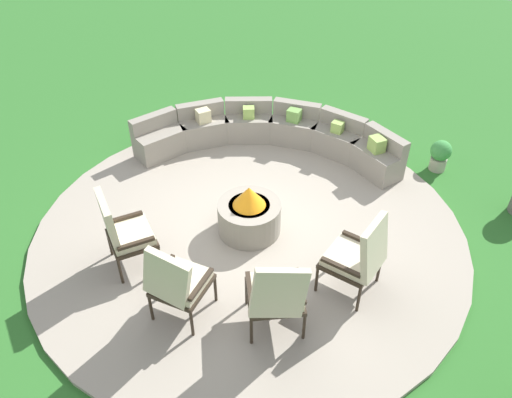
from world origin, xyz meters
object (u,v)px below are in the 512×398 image
Objects in this scene: fire_pit at (249,214)px; lounge_chair_back_right at (359,255)px; curved_stone_bench at (270,135)px; potted_plant_2 at (440,154)px; lounge_chair_front_left at (122,230)px; lounge_chair_back_left at (276,294)px; lounge_chair_front_right at (176,282)px.

lounge_chair_back_right is at bearing -13.60° from fire_pit.
potted_plant_2 is at bearing 16.05° from curved_stone_bench.
fire_pit is 1.66m from lounge_chair_back_right.
lounge_chair_back_right is at bearing -97.34° from potted_plant_2.
fire_pit is 0.77× the size of lounge_chair_back_right.
lounge_chair_front_left reaches higher than lounge_chair_back_right.
lounge_chair_back_left is at bearing 36.17° from lounge_chair_front_left.
curved_stone_bench is 3.61m from lounge_chair_front_right.
lounge_chair_back_right reaches higher than potted_plant_2.
lounge_chair_back_right is at bearing 35.59° from lounge_chair_front_right.
fire_pit is at bearing 87.49° from lounge_chair_front_left.
lounge_chair_back_left reaches higher than curved_stone_bench.
fire_pit is 1.65m from lounge_chair_front_left.
lounge_chair_back_left is at bearing -63.85° from curved_stone_bench.
potted_plant_2 is (2.02, 4.29, -0.34)m from lounge_chair_front_right.
lounge_chair_front_left is at bearing 156.99° from lounge_chair_front_right.
lounge_chair_back_left is (1.02, 0.33, -0.01)m from lounge_chair_front_right.
potted_plant_2 is (1.00, 3.96, -0.32)m from lounge_chair_back_left.
lounge_chair_back_right is 3.09m from potted_plant_2.
lounge_chair_front_right is at bearing -81.04° from curved_stone_bench.
lounge_chair_front_right reaches higher than lounge_chair_back_right.
lounge_chair_back_right is (1.59, -0.38, 0.28)m from fire_pit.
lounge_chair_front_right is (0.56, -3.55, 0.28)m from curved_stone_bench.
curved_stone_bench is 2.69m from potted_plant_2.
lounge_chair_front_left is 2.78m from lounge_chair_back_right.
lounge_chair_front_left is at bearing 145.67° from lounge_chair_back_left.
curved_stone_bench is 3.74× the size of lounge_chair_back_right.
lounge_chair_back_left reaches higher than potted_plant_2.
lounge_chair_front_left reaches higher than potted_plant_2.
lounge_chair_front_right reaches higher than lounge_chair_front_left.
fire_pit is 0.75× the size of lounge_chair_front_right.
lounge_chair_back_left is at bearing 154.62° from lounge_chair_back_right.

